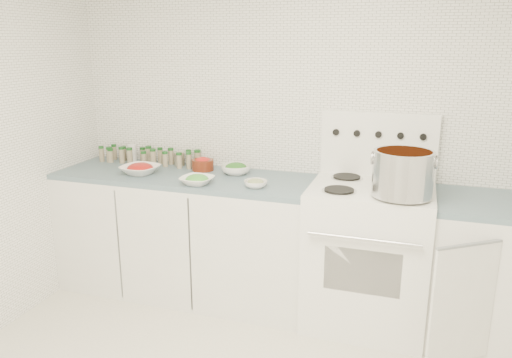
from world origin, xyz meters
The scene contains 13 objects.
room_walls centered at (0.00, 0.00, 1.56)m, with size 3.54×3.04×2.52m.
counter_left centered at (-0.82, 1.19, 0.45)m, with size 1.85×0.62×0.90m.
stove centered at (0.48, 1.19, 0.50)m, with size 0.76×0.70×1.36m.
counter_right centered at (1.30, 1.19, 0.45)m, with size 0.89×0.86×0.90m.
stock_pot centered at (0.66, 1.00, 1.09)m, with size 0.37×0.34×0.26m.
bowl_tomato centered at (-1.13, 1.10, 0.94)m, with size 0.29×0.29×0.09m.
bowl_snowpea centered at (-0.63, 0.99, 0.93)m, with size 0.23×0.23×0.07m.
bowl_broccoli centered at (-0.48, 1.32, 0.94)m, with size 0.27×0.27×0.09m.
bowl_zucchini centered at (-0.24, 1.04, 0.93)m, with size 0.20×0.20×0.06m.
bowl_pepper centered at (-0.75, 1.35, 0.95)m, with size 0.16×0.16×0.10m.
salt_canister centered at (-1.39, 1.44, 0.97)m, with size 0.07×0.07×0.13m, color white.
tin_can centered at (-0.98, 1.42, 0.95)m, with size 0.08×0.08×0.10m, color #AAA38F.
spice_cluster centered at (-1.24, 1.39, 0.96)m, with size 0.82×0.15×0.13m.
Camera 1 is at (0.72, -1.89, 1.81)m, focal length 35.00 mm.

